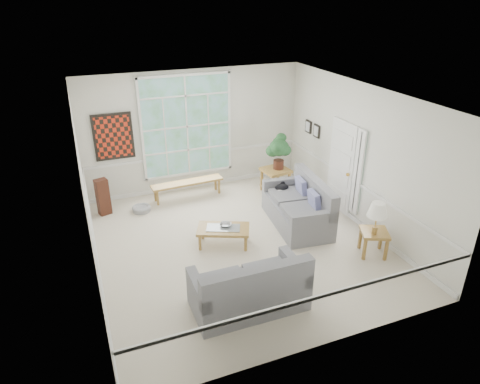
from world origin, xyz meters
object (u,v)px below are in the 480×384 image
at_px(loveseat_front, 249,281).
at_px(end_table, 275,180).
at_px(loveseat_right, 297,203).
at_px(side_table, 373,243).
at_px(coffee_table, 223,236).

distance_m(loveseat_front, end_table, 4.41).
xyz_separation_m(loveseat_right, side_table, (0.80, -1.59, -0.26)).
height_order(loveseat_front, end_table, loveseat_front).
bearing_deg(loveseat_right, coffee_table, -166.64).
relative_size(end_table, side_table, 1.22).
distance_m(coffee_table, side_table, 2.92).
relative_size(coffee_table, side_table, 2.02).
relative_size(coffee_table, end_table, 1.66).
distance_m(loveseat_right, end_table, 1.70).
bearing_deg(loveseat_right, loveseat_front, -127.19).
relative_size(loveseat_right, coffee_table, 1.85).
height_order(end_table, side_table, end_table).
distance_m(coffee_table, end_table, 2.78).
relative_size(loveseat_right, side_table, 3.72).
relative_size(loveseat_right, end_table, 3.06).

